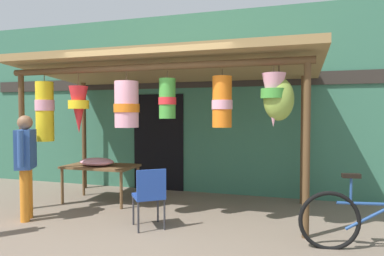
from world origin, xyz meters
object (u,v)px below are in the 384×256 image
at_px(display_table, 101,169).
at_px(shopper_by_bananas, 26,159).
at_px(parked_bicycle, 376,221).
at_px(flower_heap_on_table, 97,162).
at_px(folding_chair, 150,193).

distance_m(display_table, shopper_by_bananas, 1.38).
relative_size(parked_bicycle, shopper_by_bananas, 1.11).
bearing_deg(flower_heap_on_table, parked_bicycle, -12.63).
distance_m(display_table, folding_chair, 1.82).
bearing_deg(folding_chair, shopper_by_bananas, -175.43).
height_order(flower_heap_on_table, folding_chair, folding_chair).
bearing_deg(display_table, parked_bicycle, -13.63).
xyz_separation_m(display_table, parked_bicycle, (4.26, -1.03, -0.25)).
xyz_separation_m(flower_heap_on_table, shopper_by_bananas, (-0.46, -1.18, 0.19)).
bearing_deg(folding_chair, display_table, 142.86).
distance_m(folding_chair, shopper_by_bananas, 1.99).
bearing_deg(display_table, flower_heap_on_table, -110.43).
relative_size(flower_heap_on_table, parked_bicycle, 0.37).
relative_size(display_table, flower_heap_on_table, 1.98).
height_order(folding_chair, shopper_by_bananas, shopper_by_bananas).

